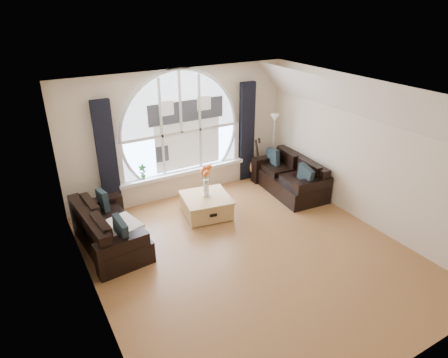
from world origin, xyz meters
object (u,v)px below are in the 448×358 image
coffee_chest (206,205)px  floor_lamp (273,148)px  guitar (256,158)px  vase_flowers (206,178)px  sofa_right (289,175)px  potted_plant (143,172)px  sofa_left (110,227)px

coffee_chest → floor_lamp: (2.11, 0.68, 0.58)m
guitar → floor_lamp: bearing=-53.0°
floor_lamp → guitar: size_ratio=1.51×
coffee_chest → floor_lamp: size_ratio=0.57×
coffee_chest → vase_flowers: bearing=71.0°
sofa_right → potted_plant: bearing=164.5°
guitar → vase_flowers: bearing=-169.0°
sofa_left → coffee_chest: (1.95, 0.16, -0.18)m
coffee_chest → potted_plant: (-0.90, 1.09, 0.49)m
sofa_left → floor_lamp: (4.06, 0.85, 0.40)m
sofa_right → vase_flowers: size_ratio=2.46×
sofa_right → potted_plant: (-2.96, 1.11, 0.31)m
potted_plant → guitar: bearing=-3.5°
coffee_chest → guitar: bearing=37.0°
floor_lamp → potted_plant: 3.04m
vase_flowers → potted_plant: size_ratio=2.16×
vase_flowers → potted_plant: bearing=131.1°
sofa_left → coffee_chest: sofa_left is taller
vase_flowers → potted_plant: vase_flowers is taller
floor_lamp → sofa_right: bearing=-93.8°
vase_flowers → guitar: (1.78, 0.89, -0.26)m
potted_plant → floor_lamp: bearing=-7.6°
coffee_chest → guitar: 2.05m
floor_lamp → potted_plant: floor_lamp is taller
sofa_left → floor_lamp: size_ratio=1.07×
sofa_left → sofa_right: bearing=-3.3°
sofa_right → potted_plant: potted_plant is taller
sofa_right → floor_lamp: (0.05, 0.70, 0.40)m
coffee_chest → guitar: size_ratio=0.85×
guitar → potted_plant: guitar is taller
vase_flowers → guitar: 2.01m
coffee_chest → vase_flowers: (0.02, 0.04, 0.57)m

